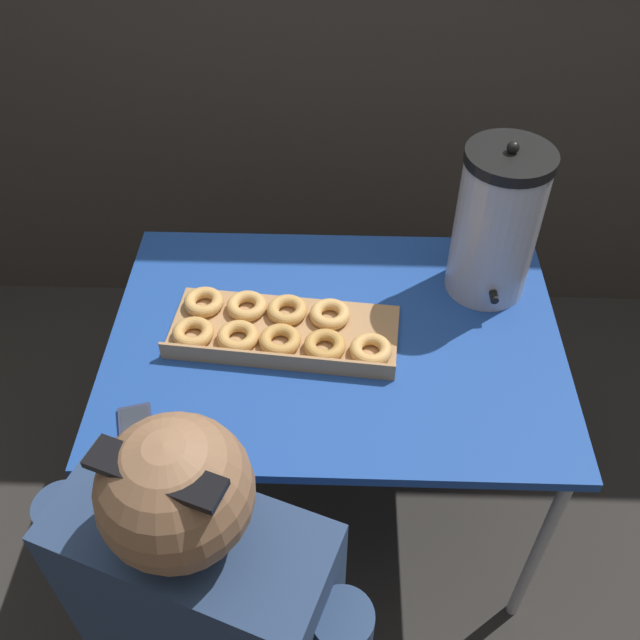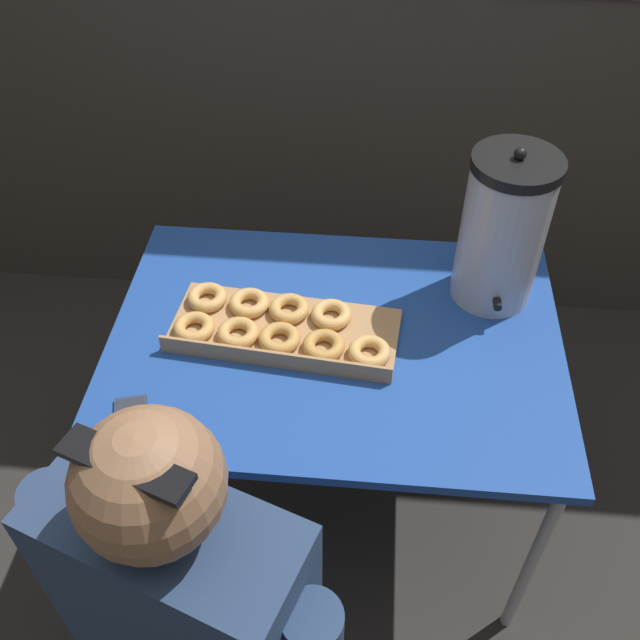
% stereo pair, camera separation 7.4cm
% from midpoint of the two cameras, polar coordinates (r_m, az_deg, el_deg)
% --- Properties ---
extents(ground_plane, '(12.00, 12.00, 0.00)m').
position_cam_midpoint_polar(ground_plane, '(2.40, 0.06, -13.65)').
color(ground_plane, '#2D2B28').
extents(folding_table, '(1.15, 0.83, 0.74)m').
position_cam_midpoint_polar(folding_table, '(1.85, 0.07, -2.47)').
color(folding_table, '#1E479E').
rests_on(folding_table, ground).
extents(donut_box, '(0.60, 0.30, 0.05)m').
position_cam_midpoint_polar(donut_box, '(1.81, -4.49, -0.76)').
color(donut_box, tan).
rests_on(donut_box, folding_table).
extents(coffee_urn, '(0.22, 0.25, 0.45)m').
position_cam_midpoint_polar(coffee_urn, '(1.87, 12.86, 7.49)').
color(coffee_urn, '#B7B7BC').
rests_on(coffee_urn, folding_table).
extents(cell_phone, '(0.11, 0.15, 0.01)m').
position_cam_midpoint_polar(cell_phone, '(1.68, -15.72, -8.43)').
color(cell_phone, '#2D334C').
rests_on(cell_phone, folding_table).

